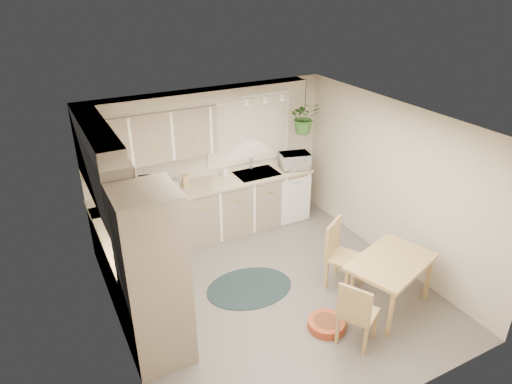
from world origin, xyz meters
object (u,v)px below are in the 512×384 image
(microwave, at_px, (295,159))
(chair_left, at_px, (359,311))
(pet_bed, at_px, (326,324))
(braided_rug, at_px, (249,288))
(dining_table, at_px, (388,283))
(chair_back, at_px, (346,256))

(microwave, bearing_deg, chair_left, -94.83)
(microwave, bearing_deg, pet_bed, -100.50)
(microwave, bearing_deg, braided_rug, -124.85)
(chair_left, relative_size, microwave, 1.79)
(dining_table, xyz_separation_m, microwave, (0.18, 2.61, 0.75))
(braided_rug, xyz_separation_m, pet_bed, (0.49, -1.14, 0.05))
(chair_left, xyz_separation_m, braided_rug, (-0.68, 1.47, -0.43))
(chair_back, bearing_deg, microwave, -132.83)
(dining_table, xyz_separation_m, chair_back, (-0.24, 0.59, 0.13))
(dining_table, bearing_deg, chair_back, 112.62)
(dining_table, height_order, pet_bed, dining_table)
(braided_rug, bearing_deg, dining_table, -38.54)
(chair_left, relative_size, pet_bed, 1.90)
(dining_table, distance_m, chair_left, 0.83)
(dining_table, bearing_deg, pet_bed, 179.54)
(dining_table, distance_m, pet_bed, 0.99)
(chair_back, xyz_separation_m, microwave, (0.42, 2.03, 0.62))
(braided_rug, xyz_separation_m, microwave, (1.61, 1.47, 1.10))
(pet_bed, xyz_separation_m, microwave, (1.12, 2.61, 1.05))
(chair_left, distance_m, pet_bed, 0.54)
(braided_rug, height_order, microwave, microwave)
(braided_rug, distance_m, microwave, 2.45)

